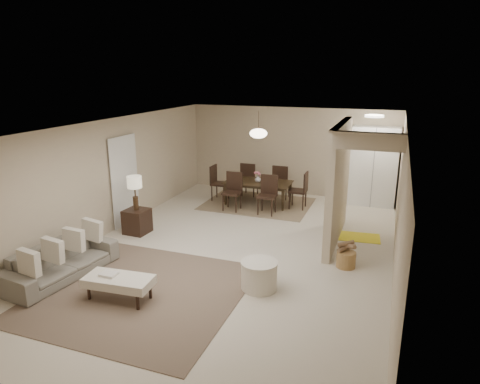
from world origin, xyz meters
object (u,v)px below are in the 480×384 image
at_px(ottoman_bench, 119,282).
at_px(dining_table, 258,193).
at_px(pantry_cabinet, 374,166).
at_px(sofa, 61,261).
at_px(wicker_basket, 346,259).
at_px(side_table, 137,221).
at_px(round_pouf, 259,275).

relative_size(ottoman_bench, dining_table, 0.63).
distance_m(pantry_cabinet, ottoman_bench, 7.42).
distance_m(sofa, wicker_basket, 5.09).
bearing_deg(sofa, ottoman_bench, -95.33).
height_order(sofa, ottoman_bench, sofa).
relative_size(pantry_cabinet, sofa, 1.04).
xyz_separation_m(pantry_cabinet, sofa, (-4.80, -6.26, -0.76)).
relative_size(ottoman_bench, wicker_basket, 3.17).
xyz_separation_m(pantry_cabinet, side_table, (-4.75, -3.98, -0.78)).
xyz_separation_m(ottoman_bench, wicker_basket, (3.22, 2.41, -0.16)).
height_order(ottoman_bench, dining_table, dining_table).
bearing_deg(pantry_cabinet, round_pouf, -104.65).
height_order(round_pouf, dining_table, dining_table).
relative_size(side_table, wicker_basket, 1.54).
bearing_deg(ottoman_bench, dining_table, 80.03).
relative_size(sofa, wicker_basket, 5.76).
relative_size(ottoman_bench, round_pouf, 1.81).
height_order(sofa, wicker_basket, sofa).
distance_m(pantry_cabinet, round_pouf, 5.71).
xyz_separation_m(round_pouf, dining_table, (-1.46, 4.44, 0.07)).
height_order(ottoman_bench, wicker_basket, ottoman_bench).
bearing_deg(wicker_basket, side_table, 177.87).
xyz_separation_m(pantry_cabinet, dining_table, (-2.89, -1.03, -0.74)).
xyz_separation_m(ottoman_bench, side_table, (-1.35, 2.58, -0.04)).
distance_m(ottoman_bench, side_table, 2.91).
relative_size(side_table, dining_table, 0.31).
bearing_deg(pantry_cabinet, wicker_basket, -92.42).
height_order(pantry_cabinet, sofa, pantry_cabinet).
bearing_deg(ottoman_bench, round_pouf, 24.25).
relative_size(pantry_cabinet, dining_table, 1.19).
xyz_separation_m(side_table, round_pouf, (3.32, -1.49, -0.03)).
xyz_separation_m(ottoman_bench, round_pouf, (1.97, 1.09, -0.07)).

